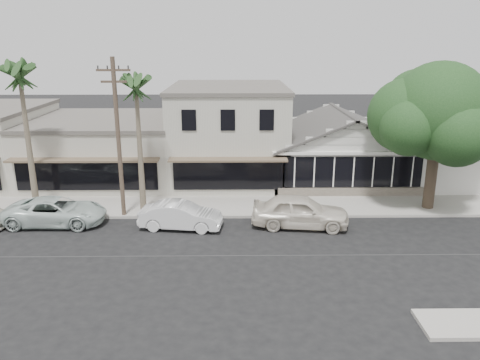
{
  "coord_description": "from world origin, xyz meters",
  "views": [
    {
      "loc": [
        -2.6,
        -20.22,
        9.78
      ],
      "look_at": [
        -2.28,
        6.0,
        1.97
      ],
      "focal_mm": 35.0,
      "sensor_mm": 36.0,
      "label": 1
    }
  ],
  "objects_px": {
    "car_0": "(300,211)",
    "car_1": "(181,216)",
    "utility_pole": "(118,135)",
    "car_2": "(56,211)",
    "shade_tree": "(436,114)"
  },
  "relations": [
    {
      "from": "utility_pole",
      "to": "car_1",
      "type": "height_order",
      "value": "utility_pole"
    },
    {
      "from": "utility_pole",
      "to": "car_2",
      "type": "xyz_separation_m",
      "value": [
        -3.47,
        -1.06,
        -4.04
      ]
    },
    {
      "from": "car_0",
      "to": "car_1",
      "type": "xyz_separation_m",
      "value": [
        -6.49,
        -0.17,
        -0.16
      ]
    },
    {
      "from": "utility_pole",
      "to": "car_2",
      "type": "distance_m",
      "value": 5.43
    },
    {
      "from": "utility_pole",
      "to": "car_0",
      "type": "distance_m",
      "value": 10.82
    },
    {
      "from": "shade_tree",
      "to": "car_2",
      "type": "bearing_deg",
      "value": -173.81
    },
    {
      "from": "car_0",
      "to": "car_1",
      "type": "height_order",
      "value": "car_0"
    },
    {
      "from": "car_1",
      "to": "car_2",
      "type": "distance_m",
      "value": 6.99
    },
    {
      "from": "car_1",
      "to": "car_2",
      "type": "bearing_deg",
      "value": 91.43
    },
    {
      "from": "car_0",
      "to": "car_2",
      "type": "xyz_separation_m",
      "value": [
        -13.45,
        0.52,
        -0.14
      ]
    },
    {
      "from": "utility_pole",
      "to": "car_0",
      "type": "xyz_separation_m",
      "value": [
        9.97,
        -1.58,
        -3.9
      ]
    },
    {
      "from": "car_2",
      "to": "shade_tree",
      "type": "height_order",
      "value": "shade_tree"
    },
    {
      "from": "car_0",
      "to": "car_1",
      "type": "relative_size",
      "value": 1.18
    },
    {
      "from": "utility_pole",
      "to": "car_2",
      "type": "bearing_deg",
      "value": -163.06
    },
    {
      "from": "utility_pole",
      "to": "shade_tree",
      "type": "relative_size",
      "value": 1.03
    }
  ]
}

